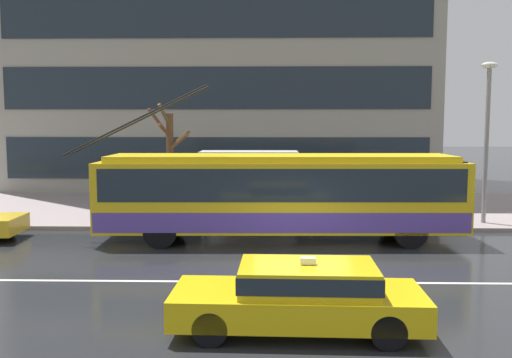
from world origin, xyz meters
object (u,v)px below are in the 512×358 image
at_px(bus_shelter, 249,168).
at_px(street_tree_bare, 170,156).
at_px(trolleybus, 281,194).
at_px(pedestrian_approaching_curb, 312,175).
at_px(taxi_oncoming_near, 301,294).
at_px(street_lamp, 487,127).
at_px(pedestrian_at_shelter, 394,181).

bearing_deg(bus_shelter, street_tree_bare, 160.52).
bearing_deg(trolleybus, bus_shelter, 107.95).
height_order(pedestrian_approaching_curb, street_tree_bare, street_tree_bare).
xyz_separation_m(trolleybus, street_tree_bare, (-4.48, 4.77, 0.95)).
xyz_separation_m(taxi_oncoming_near, bus_shelter, (-1.38, 11.53, 1.40)).
bearing_deg(pedestrian_approaching_curb, street_lamp, -13.71).
relative_size(bus_shelter, pedestrian_at_shelter, 1.85).
bearing_deg(trolleybus, street_lamp, 19.77).
bearing_deg(taxi_oncoming_near, pedestrian_at_shelter, 68.86).
xyz_separation_m(pedestrian_approaching_curb, street_lamp, (6.31, -1.54, 1.93)).
bearing_deg(street_lamp, trolleybus, -160.23).
xyz_separation_m(pedestrian_at_shelter, street_lamp, (3.47, 0.40, 1.97)).
bearing_deg(street_tree_bare, pedestrian_approaching_curb, -4.63).
relative_size(bus_shelter, street_lamp, 0.63).
xyz_separation_m(taxi_oncoming_near, street_lamp, (7.45, 10.69, 3.00)).
relative_size(trolleybus, street_lamp, 2.16).
relative_size(bus_shelter, street_tree_bare, 0.83).
bearing_deg(street_lamp, pedestrian_approaching_curb, 166.29).
distance_m(street_lamp, street_tree_bare, 12.37).
relative_size(taxi_oncoming_near, street_lamp, 0.78).
bearing_deg(bus_shelter, street_lamp, -5.43).
xyz_separation_m(trolleybus, street_lamp, (7.67, 2.76, 2.14)).
xyz_separation_m(trolleybus, bus_shelter, (-1.16, 3.59, 0.54)).
height_order(trolleybus, taxi_oncoming_near, trolleybus).
distance_m(taxi_oncoming_near, pedestrian_at_shelter, 11.08).
xyz_separation_m(pedestrian_at_shelter, pedestrian_approaching_curb, (-2.84, 1.94, 0.03)).
bearing_deg(street_tree_bare, street_lamp, -9.41).
relative_size(trolleybus, pedestrian_approaching_curb, 6.45).
bearing_deg(pedestrian_at_shelter, trolleybus, -150.72).
xyz_separation_m(trolleybus, pedestrian_approaching_curb, (1.36, 4.29, 0.21)).
height_order(taxi_oncoming_near, street_lamp, street_lamp).
bearing_deg(pedestrian_at_shelter, pedestrian_approaching_curb, 145.65).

